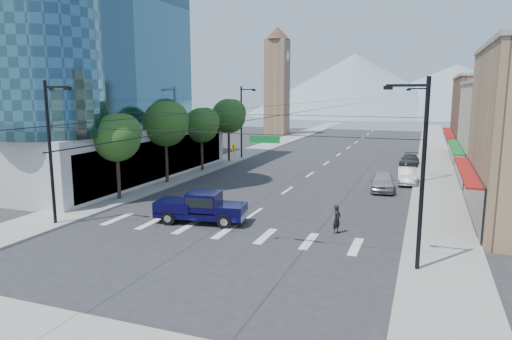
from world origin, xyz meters
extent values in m
plane|color=#28282B|center=(0.00, 0.00, 0.00)|extent=(160.00, 160.00, 0.00)
cube|color=gray|center=(-12.00, 40.00, 0.07)|extent=(4.00, 120.00, 0.15)
cube|color=gray|center=(12.00, 40.00, 0.07)|extent=(4.00, 120.00, 0.15)
cube|color=#B7B7B2|center=(-26.50, 14.00, 2.50)|extent=(29.00, 26.00, 5.00)
cube|color=#2C505D|center=(-27.50, 15.00, 17.50)|extent=(24.00, 22.00, 25.00)
cube|color=brown|center=(20.00, 40.00, 5.00)|extent=(12.00, 18.00, 10.00)
cube|color=#8C6B4C|center=(-16.50, 62.00, 9.00)|extent=(4.00, 4.00, 18.00)
cone|color=brown|center=(-16.50, 62.00, 19.20)|extent=(4.80, 4.80, 2.40)
cone|color=gray|center=(-15.00, 150.00, 11.00)|extent=(80.00, 80.00, 22.00)
cone|color=gray|center=(20.00, 160.00, 9.00)|extent=(90.00, 90.00, 18.00)
cylinder|color=black|center=(-11.20, 6.00, 2.27)|extent=(0.28, 0.28, 4.55)
sphere|color=#20501A|center=(-11.20, 6.00, 4.88)|extent=(3.64, 3.64, 3.64)
sphere|color=#20501A|center=(-10.80, 6.30, 5.28)|extent=(2.86, 2.86, 2.86)
cylinder|color=black|center=(-11.20, 13.00, 2.55)|extent=(0.28, 0.28, 5.11)
sphere|color=#20501A|center=(-11.20, 13.00, 5.47)|extent=(4.09, 4.09, 4.09)
sphere|color=#20501A|center=(-10.80, 13.30, 5.88)|extent=(3.21, 3.21, 3.21)
cylinder|color=black|center=(-11.20, 20.00, 2.27)|extent=(0.28, 0.28, 4.55)
sphere|color=#20501A|center=(-11.20, 20.00, 4.88)|extent=(3.64, 3.64, 3.64)
sphere|color=#20501A|center=(-10.80, 20.30, 5.28)|extent=(2.86, 2.86, 2.86)
cylinder|color=black|center=(-11.20, 27.00, 2.55)|extent=(0.28, 0.28, 5.11)
sphere|color=#20501A|center=(-11.20, 27.00, 5.47)|extent=(4.09, 4.09, 4.09)
sphere|color=#20501A|center=(-10.80, 27.30, 5.88)|extent=(3.21, 3.21, 3.21)
cylinder|color=black|center=(-10.80, -1.00, 4.50)|extent=(0.20, 0.20, 9.00)
cylinder|color=black|center=(10.80, -1.00, 4.50)|extent=(0.20, 0.20, 9.00)
cylinder|color=black|center=(0.00, -1.00, 6.20)|extent=(21.60, 0.04, 0.04)
imported|color=gold|center=(1.50, -1.00, 5.15)|extent=(0.16, 0.20, 1.00)
cube|color=#0C6626|center=(3.20, -1.00, 5.95)|extent=(1.60, 0.06, 0.35)
cylinder|color=black|center=(-10.80, 30.00, 4.50)|extent=(0.20, 0.20, 9.00)
cube|color=black|center=(-9.90, 30.00, 8.60)|extent=(1.80, 0.12, 0.12)
cube|color=black|center=(-9.10, 30.00, 8.50)|extent=(0.40, 0.25, 0.18)
cylinder|color=black|center=(10.80, 22.00, 4.50)|extent=(0.20, 0.20, 9.00)
cube|color=black|center=(9.90, 22.00, 8.60)|extent=(1.80, 0.12, 0.12)
cube|color=black|center=(9.10, 22.00, 8.50)|extent=(0.40, 0.25, 0.18)
cube|color=#0A0734|center=(-2.46, 2.79, 0.58)|extent=(6.01, 2.94, 0.37)
cube|color=#0A0734|center=(-0.44, 3.10, 0.99)|extent=(1.96, 2.22, 0.58)
cube|color=#0A0734|center=(-2.25, 2.82, 1.41)|extent=(2.26, 2.22, 1.15)
cube|color=black|center=(-2.25, 2.82, 1.52)|extent=(2.06, 2.22, 0.63)
cube|color=#0A0734|center=(-4.12, 2.54, 1.05)|extent=(2.70, 2.44, 0.68)
cube|color=silver|center=(0.39, 3.23, 0.58)|extent=(0.43, 1.99, 0.37)
cube|color=silver|center=(-5.31, 2.36, 0.58)|extent=(0.43, 1.99, 0.31)
cylinder|color=black|center=(-0.50, 2.09, 0.44)|extent=(0.92, 0.44, 0.88)
cylinder|color=black|center=(-0.80, 4.05, 0.44)|extent=(0.92, 0.44, 0.88)
cylinder|color=black|center=(-4.12, 1.53, 0.44)|extent=(0.92, 0.44, 0.88)
cylinder|color=black|center=(-4.42, 3.50, 0.44)|extent=(0.92, 0.44, 0.88)
imported|color=black|center=(6.17, 3.56, 0.87)|extent=(0.61, 0.74, 1.74)
imported|color=#A7A6AB|center=(7.60, 16.75, 0.81)|extent=(2.35, 4.93, 1.63)
imported|color=silver|center=(9.40, 20.62, 0.74)|extent=(1.87, 4.58, 1.48)
imported|color=#323134|center=(9.24, 31.19, 0.68)|extent=(2.13, 4.78, 1.36)
camera|label=1|loc=(10.82, -22.61, 8.33)|focal=32.00mm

